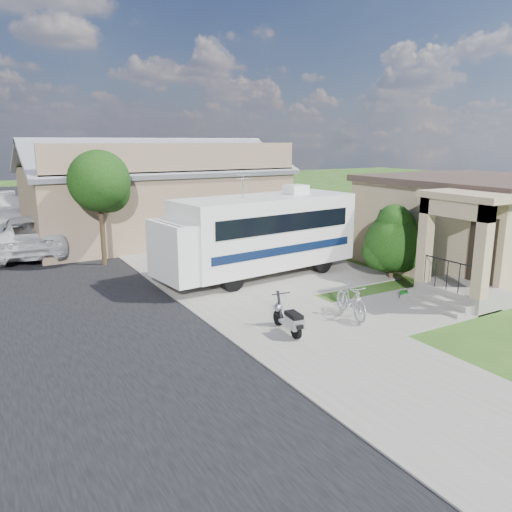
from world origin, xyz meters
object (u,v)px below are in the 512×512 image
van (4,212)px  scooter (289,319)px  motorhome (259,233)px  bicycle (351,302)px  shrub (393,241)px  pickup_truck (31,235)px  garden_hose (405,295)px

van → scooter: bearing=-81.4°
motorhome → bicycle: 5.28m
shrub → bicycle: (-4.10, -2.59, -0.90)m
van → shrub: bearing=-63.4°
motorhome → pickup_truck: (-6.77, 8.37, -0.80)m
motorhome → shrub: (4.08, -2.56, -0.27)m
bicycle → shrub: bearing=43.6°
scooter → garden_hose: scooter is taller
pickup_truck → garden_hose: 16.06m
scooter → van: bearing=110.0°
pickup_truck → garden_hose: size_ratio=17.79×
shrub → pickup_truck: size_ratio=0.44×
scooter → pickup_truck: 14.41m
scooter → van: size_ratio=0.22×
motorhome → bicycle: bearing=-96.5°
bicycle → garden_hose: size_ratio=4.75×
van → garden_hose: 22.97m
shrub → garden_hose: shrub is taller
shrub → garden_hose: size_ratio=7.86×
pickup_truck → van: size_ratio=0.92×
shrub → bicycle: 4.93m
shrub → pickup_truck: 15.41m
scooter → van: 22.00m
motorhome → bicycle: motorhome is taller
motorhome → scooter: size_ratio=5.30×
bicycle → garden_hose: (2.87, 0.67, -0.42)m
pickup_truck → van: bearing=-79.5°
bicycle → pickup_truck: bearing=127.9°
pickup_truck → bicycle: bearing=123.0°
van → garden_hose: bearing=-68.6°
shrub → scooter: 6.91m
motorhome → garden_hose: motorhome is taller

